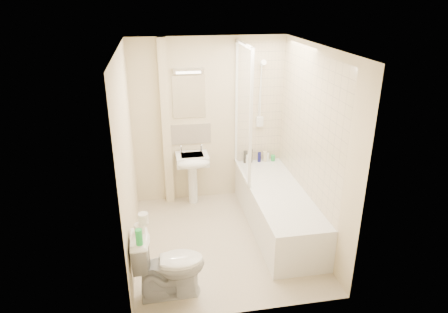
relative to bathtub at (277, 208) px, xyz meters
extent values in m
plane|color=beige|center=(-0.75, -0.20, -0.29)|extent=(2.50, 2.50, 0.00)
cube|color=beige|center=(-0.75, 1.05, 0.91)|extent=(2.20, 0.02, 2.40)
cube|color=beige|center=(-1.85, -0.20, 0.91)|extent=(0.02, 2.50, 2.40)
cube|color=beige|center=(0.35, -0.20, 0.91)|extent=(0.02, 2.50, 2.40)
cube|color=white|center=(-0.75, -0.20, 2.11)|extent=(2.20, 2.50, 0.02)
cube|color=beige|center=(0.00, 1.04, 1.14)|extent=(0.70, 0.01, 1.75)
cube|color=beige|center=(0.34, 0.00, 1.14)|extent=(0.01, 2.10, 1.75)
cube|color=beige|center=(-1.37, 0.99, 0.91)|extent=(0.12, 0.12, 2.40)
cube|color=beige|center=(-1.03, 1.04, 0.74)|extent=(0.60, 0.02, 0.30)
cube|color=white|center=(-1.03, 1.04, 1.29)|extent=(0.46, 0.01, 0.60)
cube|color=silver|center=(-1.03, 1.02, 1.66)|extent=(0.42, 0.07, 0.07)
cube|color=white|center=(0.00, 0.00, -0.01)|extent=(0.70, 2.10, 0.55)
cube|color=white|center=(0.00, 0.00, 0.21)|extent=(0.56, 1.96, 0.05)
cube|color=white|center=(-0.35, 0.60, 1.16)|extent=(0.01, 0.90, 1.80)
cube|color=white|center=(-0.35, 1.03, 1.16)|extent=(0.04, 0.04, 1.80)
cube|color=white|center=(-0.35, 0.15, 1.16)|extent=(0.04, 0.04, 1.80)
cube|color=white|center=(-0.35, 0.60, 2.04)|extent=(0.04, 0.90, 0.04)
cube|color=white|center=(-0.35, 0.60, 0.28)|extent=(0.04, 0.90, 0.03)
cylinder|color=white|center=(0.00, 1.02, 1.26)|extent=(0.02, 0.02, 0.90)
cylinder|color=white|center=(0.00, 1.02, 0.81)|extent=(0.05, 0.05, 0.02)
cylinder|color=white|center=(0.00, 1.02, 1.71)|extent=(0.05, 0.05, 0.02)
cylinder|color=white|center=(0.00, 0.95, 1.74)|extent=(0.08, 0.11, 0.11)
cube|color=white|center=(0.00, 1.01, 0.88)|extent=(0.10, 0.05, 0.14)
cylinder|color=white|center=(-0.02, 0.99, 1.31)|extent=(0.01, 0.13, 0.84)
cylinder|color=white|center=(-1.03, 0.88, 0.02)|extent=(0.13, 0.13, 0.62)
cube|color=white|center=(-1.03, 0.85, 0.42)|extent=(0.46, 0.35, 0.14)
ellipsoid|color=white|center=(-1.03, 0.68, 0.42)|extent=(0.46, 0.20, 0.14)
cube|color=silver|center=(-1.03, 0.85, 0.47)|extent=(0.32, 0.23, 0.04)
cylinder|color=white|center=(-1.18, 0.96, 0.54)|extent=(0.03, 0.03, 0.10)
cylinder|color=white|center=(-0.88, 0.96, 0.54)|extent=(0.03, 0.03, 0.10)
sphere|color=white|center=(-1.18, 0.96, 0.58)|extent=(0.04, 0.04, 0.04)
sphere|color=white|center=(-0.88, 0.96, 0.58)|extent=(0.04, 0.04, 0.04)
cylinder|color=black|center=(-0.22, 0.96, 0.35)|extent=(0.06, 0.06, 0.19)
cylinder|color=white|center=(-0.20, 0.96, 0.33)|extent=(0.06, 0.06, 0.14)
cylinder|color=black|center=(-0.14, 0.96, 0.37)|extent=(0.06, 0.06, 0.21)
cylinder|color=#141458|center=(0.00, 0.96, 0.34)|extent=(0.05, 0.05, 0.15)
cylinder|color=beige|center=(0.09, 0.96, 0.34)|extent=(0.06, 0.06, 0.16)
cylinder|color=white|center=(0.13, 0.96, 0.33)|extent=(0.05, 0.05, 0.13)
cylinder|color=green|center=(0.22, 0.96, 0.30)|extent=(0.06, 0.06, 0.09)
imported|color=white|center=(-1.47, -1.05, 0.08)|extent=(0.42, 0.73, 0.73)
cylinder|color=white|center=(-1.74, -0.98, 0.49)|extent=(0.11, 0.11, 0.09)
cylinder|color=white|center=(-1.69, -0.97, 0.59)|extent=(0.10, 0.10, 0.11)
cylinder|color=green|center=(-1.73, -1.19, 0.53)|extent=(0.07, 0.07, 0.16)
camera|label=1|loc=(-1.50, -4.44, 2.65)|focal=32.00mm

